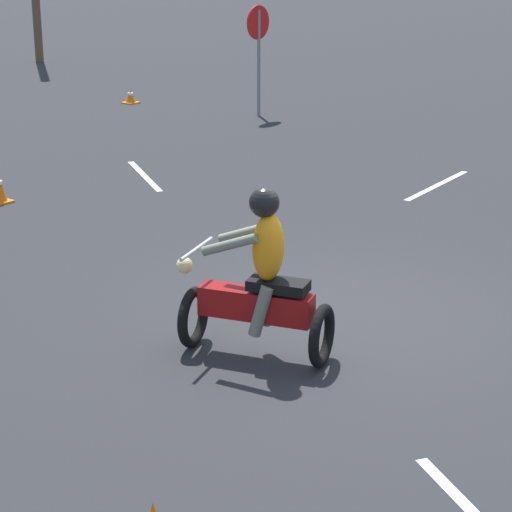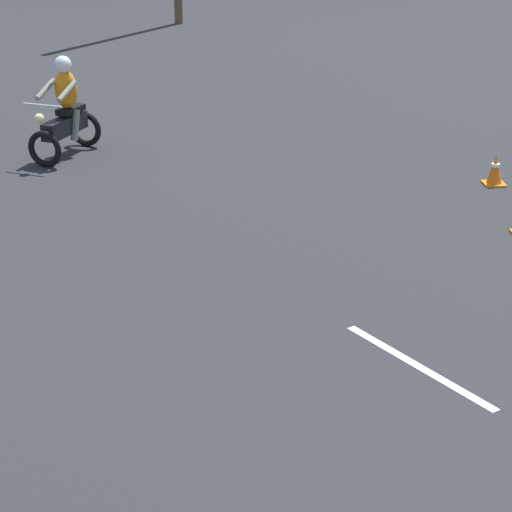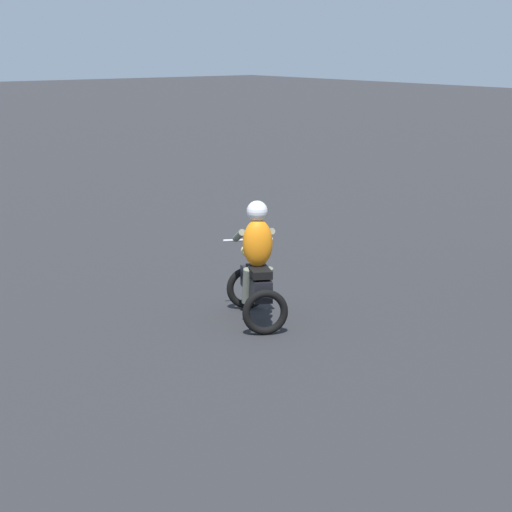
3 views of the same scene
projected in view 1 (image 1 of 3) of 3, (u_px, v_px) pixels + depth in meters
ground_plane at (348, 316)px, 10.46m from camera, size 120.00×120.00×0.00m
motorcycle_rider_foreground at (260, 284)px, 9.27m from camera, size 1.04×1.55×1.66m
stop_sign at (258, 38)px, 20.74m from camera, size 0.70×0.08×2.30m
traffic_cone_far_left at (131, 97)px, 22.68m from camera, size 0.32×0.32×0.32m
lane_stripe_e at (437, 185)px, 15.64m from camera, size 2.20×0.30×0.01m
lane_stripe_ne at (144, 176)px, 16.23m from camera, size 1.20×1.85×0.01m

